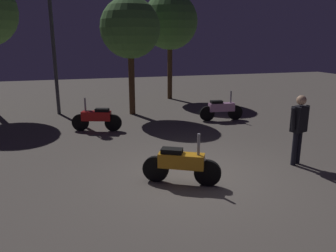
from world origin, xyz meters
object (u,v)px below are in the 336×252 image
streetlamp_near (52,35)px  person_rider_beside (299,124)px  motorcycle_red_parked_left (97,118)px  motorcycle_pink_parked_right (221,109)px  motorcycle_orange_foreground (181,164)px

streetlamp_near → person_rider_beside: bearing=-52.8°
motorcycle_red_parked_left → motorcycle_pink_parked_right: 4.59m
motorcycle_orange_foreground → motorcycle_pink_parked_right: size_ratio=0.91×
motorcycle_red_parked_left → streetlamp_near: 4.28m
motorcycle_orange_foreground → motorcycle_pink_parked_right: same height
motorcycle_pink_parked_right → streetlamp_near: streetlamp_near is taller
motorcycle_pink_parked_right → person_rider_beside: 4.68m
motorcycle_pink_parked_right → streetlamp_near: (-5.89, 2.88, 2.67)m
person_rider_beside → streetlamp_near: streetlamp_near is taller
person_rider_beside → motorcycle_pink_parked_right: bearing=-20.8°
streetlamp_near → motorcycle_red_parked_left: bearing=-67.1°
motorcycle_orange_foreground → motorcycle_red_parked_left: 4.90m
motorcycle_red_parked_left → person_rider_beside: size_ratio=0.95×
motorcycle_red_parked_left → motorcycle_pink_parked_right: (4.58, 0.21, 0.00)m
motorcycle_red_parked_left → person_rider_beside: 6.27m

